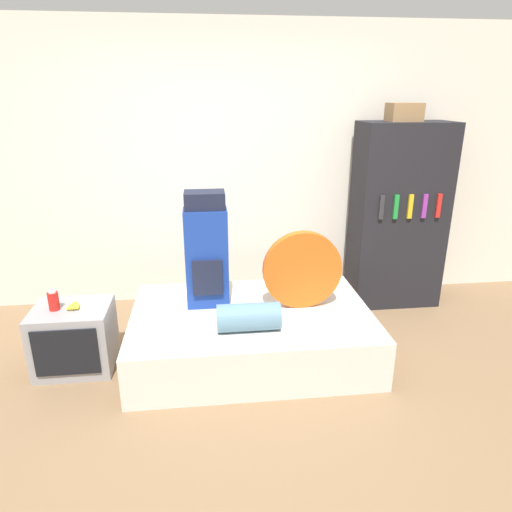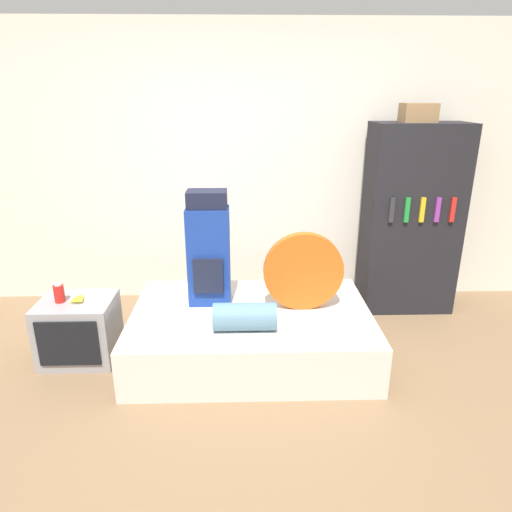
# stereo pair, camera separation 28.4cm
# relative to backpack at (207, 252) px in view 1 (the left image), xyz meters

# --- Properties ---
(ground_plane) EXTENTS (16.00, 16.00, 0.00)m
(ground_plane) POSITION_rel_backpack_xyz_m (0.28, -0.88, -0.82)
(ground_plane) COLOR #846647
(wall_back) EXTENTS (8.00, 0.05, 2.60)m
(wall_back) POSITION_rel_backpack_xyz_m (0.28, 1.00, 0.48)
(wall_back) COLOR silver
(wall_back) RESTS_ON ground_plane
(bed) EXTENTS (1.84, 1.22, 0.38)m
(bed) POSITION_rel_backpack_xyz_m (0.33, -0.18, -0.63)
(bed) COLOR silver
(bed) RESTS_ON ground_plane
(backpack) EXTENTS (0.33, 0.25, 0.90)m
(backpack) POSITION_rel_backpack_xyz_m (0.00, 0.00, 0.00)
(backpack) COLOR navy
(backpack) RESTS_ON bed
(tent_bag) EXTENTS (0.61, 0.08, 0.61)m
(tent_bag) POSITION_rel_backpack_xyz_m (0.73, -0.14, -0.13)
(tent_bag) COLOR #E05B19
(tent_bag) RESTS_ON bed
(sleeping_roll) EXTENTS (0.45, 0.20, 0.20)m
(sleeping_roll) POSITION_rel_backpack_xyz_m (0.28, -0.47, -0.34)
(sleeping_roll) COLOR #5B849E
(sleeping_roll) RESTS_ON bed
(television) EXTENTS (0.56, 0.47, 0.49)m
(television) POSITION_rel_backpack_xyz_m (-1.01, -0.20, -0.57)
(television) COLOR #939399
(television) RESTS_ON ground_plane
(canister) EXTENTS (0.08, 0.08, 0.15)m
(canister) POSITION_rel_backpack_xyz_m (-1.11, -0.21, -0.26)
(canister) COLOR red
(canister) RESTS_ON television
(banana_bunch) EXTENTS (0.10, 0.14, 0.03)m
(banana_bunch) POSITION_rel_backpack_xyz_m (-0.98, -0.19, -0.31)
(banana_bunch) COLOR yellow
(banana_bunch) RESTS_ON television
(bookshelf) EXTENTS (0.83, 0.46, 1.74)m
(bookshelf) POSITION_rel_backpack_xyz_m (1.82, 0.67, 0.05)
(bookshelf) COLOR black
(bookshelf) RESTS_ON ground_plane
(cardboard_box) EXTENTS (0.28, 0.21, 0.16)m
(cardboard_box) POSITION_rel_backpack_xyz_m (1.77, 0.66, 0.99)
(cardboard_box) COLOR #99754C
(cardboard_box) RESTS_ON bookshelf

